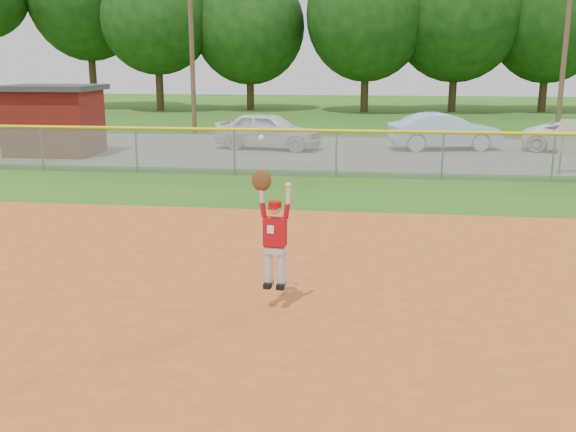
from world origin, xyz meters
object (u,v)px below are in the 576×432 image
object	(u,v)px
car_white_a	(269,131)
utility_shed	(54,120)
ballplayer	(273,230)
car_blue	(445,131)

from	to	relation	value
car_white_a	utility_shed	size ratio (longest dim) A/B	1.22
ballplayer	utility_shed	bearing A→B (deg)	126.31
car_blue	utility_shed	distance (m)	15.87
utility_shed	car_blue	bearing A→B (deg)	12.61
car_blue	ballplayer	xyz separation A→B (m)	(-4.45, -18.46, 0.46)
car_blue	car_white_a	bearing A→B (deg)	84.01
car_blue	ballplayer	distance (m)	19.00
car_white_a	car_blue	distance (m)	7.37
car_blue	ballplayer	bearing A→B (deg)	154.60
utility_shed	ballplayer	xyz separation A→B (m)	(11.02, -15.00, -0.15)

